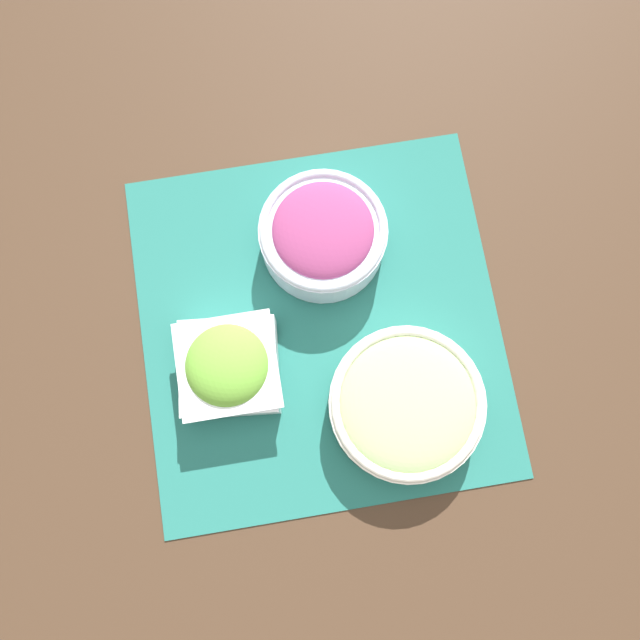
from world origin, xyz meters
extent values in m
plane|color=#422D1E|center=(0.00, 0.00, 0.00)|extent=(3.00, 3.00, 0.00)
cube|color=#236B60|center=(0.00, 0.00, 0.00)|extent=(0.47, 0.48, 0.00)
cube|color=white|center=(-0.12, -0.04, 0.03)|extent=(0.13, 0.13, 0.05)
cube|color=white|center=(-0.12, -0.04, 0.06)|extent=(0.12, 0.12, 0.00)
ellipsoid|color=#6BAD38|center=(-0.12, -0.04, 0.05)|extent=(0.10, 0.10, 0.05)
cylinder|color=silver|center=(0.02, 0.11, 0.03)|extent=(0.16, 0.16, 0.06)
torus|color=silver|center=(0.02, 0.11, 0.06)|extent=(0.16, 0.16, 0.01)
ellipsoid|color=#93386B|center=(0.02, 0.11, 0.06)|extent=(0.13, 0.13, 0.03)
cylinder|color=silver|center=(0.09, -0.12, 0.03)|extent=(0.19, 0.19, 0.05)
torus|color=silver|center=(0.09, -0.12, 0.05)|extent=(0.19, 0.19, 0.01)
ellipsoid|color=#A8CC7F|center=(0.09, -0.12, 0.05)|extent=(0.17, 0.17, 0.03)
camera|label=1|loc=(-0.02, -0.15, 0.81)|focal=35.00mm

